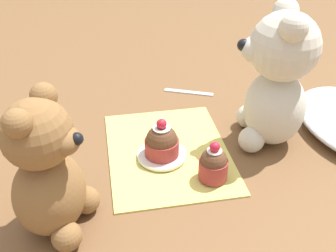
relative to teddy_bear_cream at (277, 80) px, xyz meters
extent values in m
plane|color=brown|center=(0.01, -0.19, -0.12)|extent=(4.00, 4.00, 0.00)
cube|color=#E0D166|center=(0.01, -0.19, -0.12)|extent=(0.27, 0.21, 0.01)
ellipsoid|color=beige|center=(0.00, 0.00, -0.06)|extent=(0.15, 0.14, 0.14)
sphere|color=beige|center=(0.00, 0.00, 0.06)|extent=(0.12, 0.12, 0.12)
ellipsoid|color=beige|center=(-0.01, -0.04, 0.05)|extent=(0.07, 0.06, 0.04)
sphere|color=black|center=(-0.02, -0.06, 0.06)|extent=(0.02, 0.02, 0.02)
sphere|color=beige|center=(-0.04, 0.01, 0.11)|extent=(0.04, 0.04, 0.04)
sphere|color=beige|center=(0.04, -0.01, 0.11)|extent=(0.04, 0.04, 0.04)
sphere|color=beige|center=(-0.05, -0.02, -0.10)|extent=(0.05, 0.05, 0.05)
sphere|color=beige|center=(0.03, -0.04, -0.10)|extent=(0.05, 0.05, 0.05)
ellipsoid|color=olive|center=(0.15, -0.38, -0.06)|extent=(0.13, 0.13, 0.12)
sphere|color=olive|center=(0.15, -0.38, 0.03)|extent=(0.09, 0.09, 0.09)
ellipsoid|color=olive|center=(0.16, -0.34, 0.03)|extent=(0.05, 0.05, 0.03)
sphere|color=black|center=(0.16, -0.33, 0.03)|extent=(0.02, 0.02, 0.02)
sphere|color=olive|center=(0.17, -0.39, 0.07)|extent=(0.03, 0.03, 0.03)
sphere|color=olive|center=(0.12, -0.37, 0.07)|extent=(0.03, 0.03, 0.03)
sphere|color=olive|center=(0.19, -0.36, -0.10)|extent=(0.04, 0.04, 0.04)
sphere|color=olive|center=(0.13, -0.33, -0.10)|extent=(0.04, 0.04, 0.04)
cylinder|color=#993333|center=(0.09, -0.13, -0.10)|extent=(0.05, 0.05, 0.03)
sphere|color=brown|center=(0.09, -0.13, -0.08)|extent=(0.04, 0.04, 0.04)
cylinder|color=white|center=(0.09, -0.13, -0.06)|extent=(0.02, 0.02, 0.00)
sphere|color=red|center=(0.09, -0.13, -0.06)|extent=(0.02, 0.02, 0.02)
cylinder|color=white|center=(0.02, -0.20, -0.12)|extent=(0.09, 0.09, 0.01)
cylinder|color=#993333|center=(0.02, -0.20, -0.10)|extent=(0.06, 0.06, 0.03)
sphere|color=brown|center=(0.02, -0.20, -0.08)|extent=(0.05, 0.05, 0.05)
cylinder|color=white|center=(0.02, -0.20, -0.06)|extent=(0.03, 0.03, 0.00)
sphere|color=red|center=(0.02, -0.20, -0.05)|extent=(0.02, 0.02, 0.02)
cube|color=silver|center=(-0.20, -0.10, -0.12)|extent=(0.05, 0.11, 0.01)
camera|label=1|loc=(0.56, -0.29, 0.30)|focal=42.00mm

